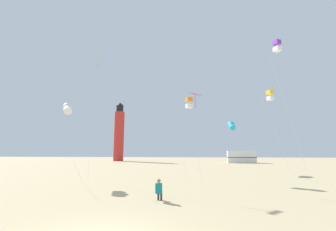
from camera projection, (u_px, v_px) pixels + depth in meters
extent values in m
cube|color=#147F84|center=(159.00, 188.00, 12.01)|extent=(0.34, 0.23, 0.52)
sphere|color=#9E704C|center=(159.00, 181.00, 12.07)|extent=(0.20, 0.20, 0.20)
cylinder|color=#2D2D38|center=(161.00, 192.00, 12.14)|extent=(0.14, 0.36, 0.13)
cylinder|color=#2D2D38|center=(161.00, 196.00, 12.26)|extent=(0.11, 0.11, 0.42)
cylinder|color=#2D2D38|center=(158.00, 192.00, 12.16)|extent=(0.14, 0.36, 0.13)
cylinder|color=#2D2D38|center=(158.00, 196.00, 12.28)|extent=(0.11, 0.11, 0.42)
cylinder|color=silver|center=(234.00, 148.00, 28.44)|extent=(1.87, 0.06, 6.02)
cylinder|color=#1EB2D1|center=(232.00, 126.00, 29.83)|extent=(0.76, 2.51, 1.48)
sphere|color=#1EB2D1|center=(232.00, 124.00, 29.86)|extent=(0.76, 0.76, 0.76)
cylinder|color=silver|center=(66.00, 143.00, 19.31)|extent=(2.55, 1.74, 6.59)
cylinder|color=white|center=(67.00, 109.00, 21.16)|extent=(1.98, 2.46, 1.48)
sphere|color=white|center=(67.00, 107.00, 21.19)|extent=(0.76, 0.76, 0.76)
cylinder|color=silver|center=(89.00, 115.00, 21.35)|extent=(0.86, 0.80, 12.05)
cube|color=#72D12D|center=(98.00, 57.00, 22.68)|extent=(1.22, 1.22, 0.40)
cylinder|color=#72D12D|center=(98.00, 63.00, 22.58)|extent=(0.04, 0.04, 1.10)
cylinder|color=silver|center=(276.00, 134.00, 23.91)|extent=(2.68, 0.35, 9.00)
cube|color=yellow|center=(270.00, 92.00, 25.97)|extent=(0.82, 0.82, 0.44)
cube|color=white|center=(270.00, 98.00, 25.86)|extent=(0.82, 0.82, 0.44)
cylinder|color=silver|center=(286.00, 107.00, 20.17)|extent=(2.85, 0.37, 13.08)
cube|color=purple|center=(277.00, 43.00, 22.63)|extent=(0.82, 0.82, 0.44)
cube|color=white|center=(277.00, 49.00, 22.52)|extent=(0.82, 0.82, 0.44)
cylinder|color=silver|center=(193.00, 137.00, 18.26)|extent=(1.32, 0.41, 7.53)
cube|color=#D826A5|center=(195.00, 94.00, 19.47)|extent=(1.22, 1.22, 0.40)
cylinder|color=#D826A5|center=(195.00, 101.00, 19.37)|extent=(0.04, 0.04, 1.10)
cylinder|color=silver|center=(181.00, 139.00, 22.91)|extent=(1.03, 1.66, 7.73)
cube|color=orange|center=(189.00, 100.00, 23.98)|extent=(0.82, 0.82, 0.44)
cube|color=white|center=(189.00, 106.00, 23.87)|extent=(0.82, 0.82, 0.44)
cylinder|color=red|center=(119.00, 136.00, 64.34)|extent=(2.80, 2.80, 14.00)
cylinder|color=black|center=(120.00, 109.00, 65.59)|extent=(2.00, 2.00, 1.80)
cone|color=black|center=(120.00, 104.00, 65.81)|extent=(2.20, 2.20, 1.00)
cube|color=white|center=(241.00, 157.00, 52.96)|extent=(6.47, 2.52, 2.80)
cube|color=#4C608C|center=(241.00, 157.00, 52.94)|extent=(6.52, 2.56, 0.24)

